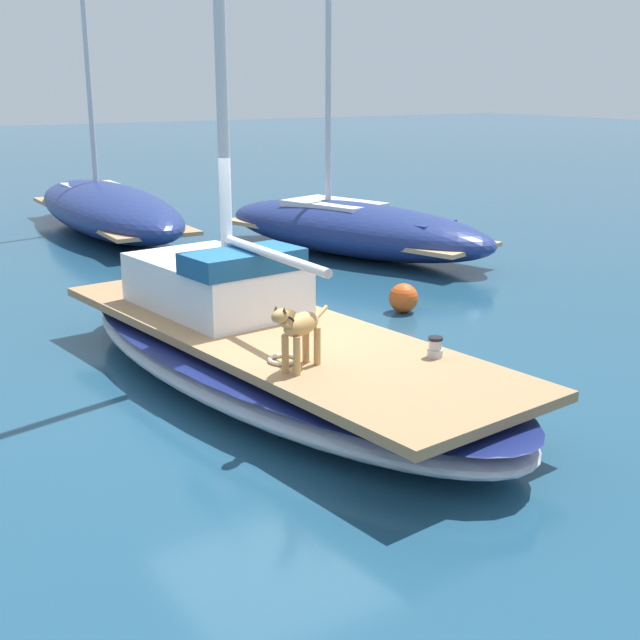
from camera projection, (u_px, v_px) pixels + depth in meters
The scene contains 9 objects.
ground_plane at pixel (273, 385), 9.63m from camera, with size 120.00×120.00×0.00m, color navy.
sailboat_main at pixel (273, 357), 9.54m from camera, with size 3.27×7.46×0.66m.
cabin_house at pixel (218, 282), 10.19m from camera, with size 1.63×2.36×0.84m.
dog_tan at pixel (299, 328), 8.02m from camera, with size 0.88×0.49×0.70m.
deck_winch at pixel (435, 348), 8.48m from camera, with size 0.16×0.16×0.21m.
coiled_rope at pixel (284, 360), 8.36m from camera, with size 0.32×0.32×0.04m, color beige.
moored_boat_starboard_side at pixel (353, 227), 16.71m from camera, with size 3.77×6.75×6.41m.
moored_boat_far_astern at pixel (108, 209), 18.91m from camera, with size 2.39×7.61×5.63m.
mooring_buoy at pixel (403, 298), 12.58m from camera, with size 0.44×0.44×0.44m, color #E55119.
Camera 1 is at (-4.40, -7.94, 3.35)m, focal length 47.37 mm.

